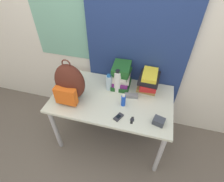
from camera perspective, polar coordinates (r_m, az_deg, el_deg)
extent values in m
plane|color=#665B51|center=(2.33, -2.68, -21.76)|extent=(12.00, 12.00, 0.00)
cube|color=silver|center=(2.03, 3.65, 17.61)|extent=(6.00, 0.05, 2.50)
cube|color=#75B299|center=(2.15, -11.35, 19.78)|extent=(1.10, 0.01, 0.80)
cube|color=navy|center=(1.96, 8.24, 16.29)|extent=(1.13, 0.04, 2.50)
cube|color=beige|center=(1.96, 0.00, -2.49)|extent=(1.33, 0.77, 0.03)
cylinder|color=#B2B2B7|center=(2.24, -17.95, -11.89)|extent=(0.05, 0.05, 0.70)
cylinder|color=#B2B2B7|center=(2.03, 15.21, -19.48)|extent=(0.05, 0.05, 0.70)
cylinder|color=#B2B2B7|center=(2.61, -11.12, -0.72)|extent=(0.05, 0.05, 0.70)
cylinder|color=#B2B2B7|center=(2.43, 16.24, -5.88)|extent=(0.05, 0.05, 0.70)
ellipsoid|color=#512319|center=(1.87, -13.60, 2.87)|extent=(0.33, 0.21, 0.42)
cube|color=#E05B19|center=(1.85, -14.84, -1.57)|extent=(0.23, 0.07, 0.19)
torus|color=#512319|center=(1.74, -14.79, 8.63)|extent=(0.09, 0.01, 0.09)
cube|color=#1E5623|center=(2.09, 3.05, 2.24)|extent=(0.21, 0.26, 0.05)
cube|color=#6B2370|center=(2.06, 3.02, 3.42)|extent=(0.19, 0.25, 0.05)
cube|color=silver|center=(2.04, 3.16, 4.46)|extent=(0.21, 0.24, 0.04)
cube|color=silver|center=(2.01, 3.28, 5.33)|extent=(0.16, 0.25, 0.04)
cube|color=#1E5623|center=(1.98, 3.43, 6.25)|extent=(0.19, 0.22, 0.04)
cube|color=#1E5623|center=(1.96, 3.16, 7.73)|extent=(0.21, 0.27, 0.06)
cube|color=silver|center=(2.08, 11.39, 0.99)|extent=(0.22, 0.26, 0.04)
cube|color=olive|center=(2.05, 11.56, 1.65)|extent=(0.23, 0.26, 0.04)
cube|color=red|center=(2.01, 11.62, 2.64)|extent=(0.20, 0.29, 0.06)
cube|color=black|center=(1.99, 12.08, 4.08)|extent=(0.23, 0.28, 0.06)
cube|color=yellow|center=(1.96, 12.32, 5.25)|extent=(0.16, 0.26, 0.04)
cylinder|color=silver|center=(2.00, -0.99, 2.68)|extent=(0.07, 0.07, 0.18)
cylinder|color=#286BB7|center=(1.93, -1.03, 5.03)|extent=(0.05, 0.05, 0.02)
cylinder|color=white|center=(1.95, 1.80, 3.07)|extent=(0.08, 0.08, 0.26)
cylinder|color=black|center=(1.86, 1.90, 6.47)|extent=(0.05, 0.05, 0.02)
cylinder|color=blue|center=(1.83, 3.72, -3.18)|extent=(0.05, 0.05, 0.13)
cylinder|color=white|center=(1.78, 3.83, -1.48)|extent=(0.03, 0.03, 0.02)
cube|color=#2D2D33|center=(1.75, 2.15, -8.48)|extent=(0.09, 0.12, 0.02)
cube|color=black|center=(1.75, 2.15, -8.31)|extent=(0.05, 0.06, 0.00)
cube|color=gray|center=(1.96, 6.27, -1.53)|extent=(0.16, 0.08, 0.04)
cube|color=#383D47|center=(1.75, 15.02, -9.51)|extent=(0.12, 0.11, 0.06)
cube|color=black|center=(1.75, 6.56, -9.45)|extent=(0.02, 0.09, 0.00)
cylinder|color=#232328|center=(1.74, 6.57, -9.37)|extent=(0.04, 0.04, 0.01)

